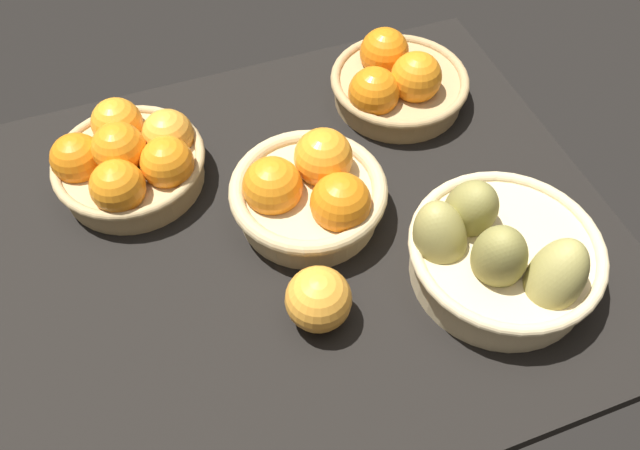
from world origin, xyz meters
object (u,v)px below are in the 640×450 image
at_px(basket_far_left, 130,160).
at_px(loose_orange_front_gap, 318,299).
at_px(basket_near_right_pears, 499,254).
at_px(basket_center, 310,192).
at_px(basket_far_right, 396,82).

relative_size(basket_far_left, loose_orange_front_gap, 2.64).
distance_m(basket_near_right_pears, loose_orange_front_gap, 0.24).
xyz_separation_m(basket_near_right_pears, loose_orange_front_gap, (-0.23, 0.02, -0.01)).
relative_size(basket_center, loose_orange_front_gap, 2.63).
xyz_separation_m(basket_far_left, basket_near_right_pears, (0.41, -0.32, 0.00)).
distance_m(basket_far_right, basket_far_left, 0.43).
bearing_deg(loose_orange_front_gap, basket_center, 74.08).
xyz_separation_m(basket_center, loose_orange_front_gap, (-0.05, -0.16, -0.00)).
bearing_deg(basket_center, basket_near_right_pears, -43.44).
bearing_deg(basket_near_right_pears, basket_far_right, 87.24).
distance_m(basket_far_right, loose_orange_front_gap, 0.41).
relative_size(basket_far_left, basket_near_right_pears, 0.85).
height_order(basket_far_right, loose_orange_front_gap, basket_far_right).
bearing_deg(basket_far_right, loose_orange_front_gap, -127.29).
relative_size(basket_far_right, loose_orange_front_gap, 2.67).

